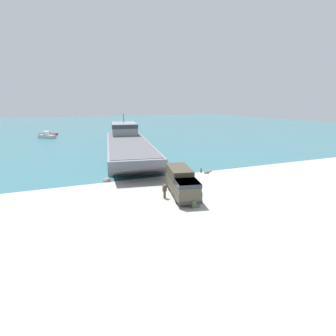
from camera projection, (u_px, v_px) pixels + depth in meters
ground_plane at (197, 185)px, 34.25m from camera, size 240.00×240.00×0.00m
water_surface at (98, 126)px, 120.33m from camera, size 240.00×180.00×0.01m
landing_craft at (127, 141)px, 60.74m from camera, size 15.42×45.62×7.63m
military_truck at (182, 182)px, 30.33m from camera, size 4.16×8.51×2.99m
soldier_on_ramp at (165, 190)px, 29.33m from camera, size 0.49×0.35×1.69m
moored_boat_a at (48, 134)px, 86.59m from camera, size 5.91×4.64×1.34m
moored_boat_b at (47, 136)px, 79.50m from camera, size 5.28×5.02×2.06m
mooring_bollard at (201, 170)px, 40.22m from camera, size 0.23×0.23×0.72m
cargo_crate at (194, 203)px, 27.17m from camera, size 0.85×1.01×0.81m
shoreline_rock_a at (208, 173)px, 40.42m from camera, size 0.63×0.63×0.63m
shoreline_rock_b at (206, 173)px, 40.03m from camera, size 0.82×0.82×0.82m
shoreline_rock_c at (210, 172)px, 40.94m from camera, size 0.62×0.62×0.62m
shoreline_rock_d at (107, 181)px, 35.89m from camera, size 1.07×1.07×1.07m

